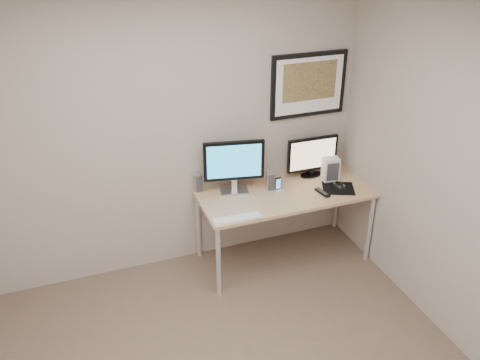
# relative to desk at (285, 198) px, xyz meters

# --- Properties ---
(room) EXTENTS (3.60, 3.60, 3.60)m
(room) POSITION_rel_desk_xyz_m (-1.00, -0.90, 0.98)
(room) COLOR white
(room) RESTS_ON ground
(desk) EXTENTS (1.60, 0.70, 0.73)m
(desk) POSITION_rel_desk_xyz_m (0.00, 0.00, 0.00)
(desk) COLOR #A17E4E
(desk) RESTS_ON floor
(framed_art) EXTENTS (0.75, 0.04, 0.60)m
(framed_art) POSITION_rel_desk_xyz_m (0.35, 0.33, 0.96)
(framed_art) COLOR black
(framed_art) RESTS_ON room
(monitor_large) EXTENTS (0.55, 0.22, 0.50)m
(monitor_large) POSITION_rel_desk_xyz_m (-0.44, 0.18, 0.35)
(monitor_large) COLOR #B4B4B9
(monitor_large) RESTS_ON desk
(monitor_tv) EXTENTS (0.52, 0.12, 0.41)m
(monitor_tv) POSITION_rel_desk_xyz_m (0.38, 0.22, 0.28)
(monitor_tv) COLOR black
(monitor_tv) RESTS_ON desk
(speaker_left) EXTENTS (0.08, 0.08, 0.18)m
(speaker_left) POSITION_rel_desk_xyz_m (-0.75, 0.30, 0.16)
(speaker_left) COLOR #B4B4B9
(speaker_left) RESTS_ON desk
(speaker_right) EXTENTS (0.08, 0.08, 0.19)m
(speaker_right) POSITION_rel_desk_xyz_m (-0.11, 0.10, 0.16)
(speaker_right) COLOR #B4B4B9
(speaker_right) RESTS_ON desk
(phone_dock) EXTENTS (0.08, 0.08, 0.14)m
(phone_dock) POSITION_rel_desk_xyz_m (-0.06, 0.05, 0.14)
(phone_dock) COLOR black
(phone_dock) RESTS_ON desk
(keyboard) EXTENTS (0.43, 0.14, 0.01)m
(keyboard) POSITION_rel_desk_xyz_m (-0.58, -0.28, 0.07)
(keyboard) COLOR silver
(keyboard) RESTS_ON desk
(mousepad) EXTENTS (0.37, 0.35, 0.00)m
(mousepad) POSITION_rel_desk_xyz_m (0.50, -0.11, 0.07)
(mousepad) COLOR black
(mousepad) RESTS_ON desk
(mouse) EXTENTS (0.07, 0.11, 0.04)m
(mouse) POSITION_rel_desk_xyz_m (0.53, -0.07, 0.09)
(mouse) COLOR black
(mouse) RESTS_ON mousepad
(remote) EXTENTS (0.07, 0.19, 0.02)m
(remote) POSITION_rel_desk_xyz_m (0.31, -0.14, 0.08)
(remote) COLOR black
(remote) RESTS_ON desk
(fan_unit) EXTENTS (0.16, 0.13, 0.23)m
(fan_unit) POSITION_rel_desk_xyz_m (0.51, 0.07, 0.18)
(fan_unit) COLOR silver
(fan_unit) RESTS_ON desk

